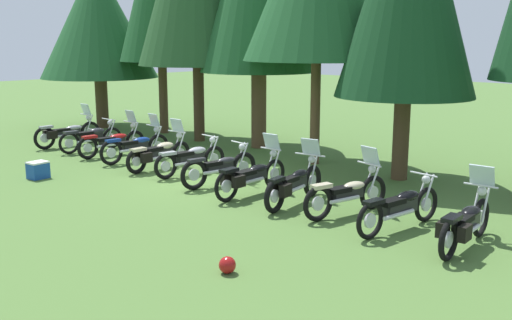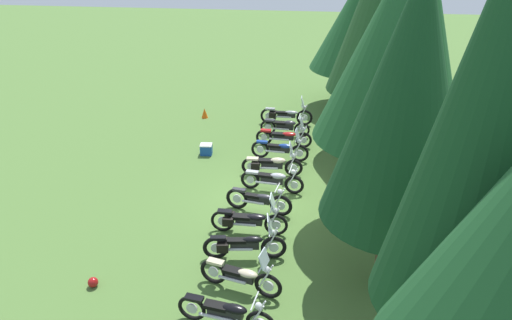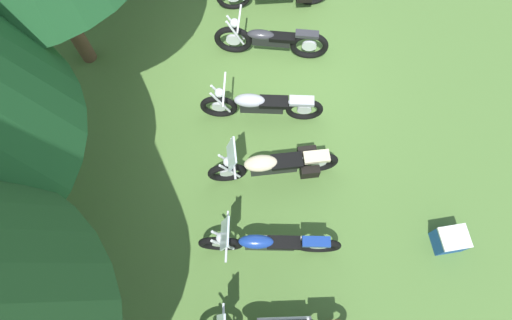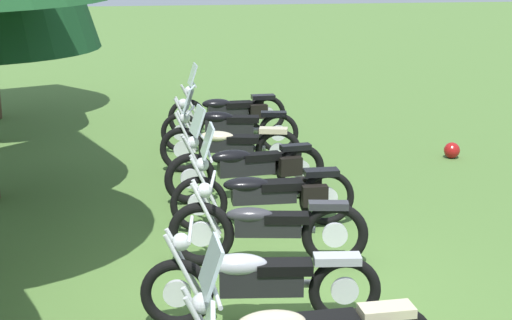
{
  "view_description": "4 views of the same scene",
  "coord_description": "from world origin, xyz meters",
  "views": [
    {
      "loc": [
        10.79,
        -9.99,
        3.55
      ],
      "look_at": [
        1.6,
        0.19,
        0.72
      ],
      "focal_mm": 41.0,
      "sensor_mm": 36.0,
      "label": 1
    },
    {
      "loc": [
        13.68,
        1.44,
        8.46
      ],
      "look_at": [
        -1.46,
        -0.47,
        0.83
      ],
      "focal_mm": 33.09,
      "sensor_mm": 36.0,
      "label": 2
    },
    {
      "loc": [
        -4.54,
        0.56,
        7.5
      ],
      "look_at": [
        -1.99,
        0.38,
        0.94
      ],
      "focal_mm": 30.61,
      "sensor_mm": 36.0,
      "label": 3
    },
    {
      "loc": [
        -7.44,
        1.24,
        3.5
      ],
      "look_at": [
        1.85,
        -0.16,
        0.91
      ],
      "focal_mm": 54.98,
      "sensor_mm": 36.0,
      "label": 4
    }
  ],
  "objects": [
    {
      "name": "motorcycle_7",
      "position": [
        1.88,
        -0.3,
        0.48
      ],
      "size": [
        0.63,
        2.37,
        1.37
      ],
      "rotation": [
        0.0,
        0.0,
        1.57
      ],
      "color": "black",
      "rests_on": "ground_plane"
    },
    {
      "name": "motorcycle_8",
      "position": [
        3.11,
        -0.24,
        0.47
      ],
      "size": [
        0.79,
        2.35,
        1.37
      ],
      "rotation": [
        0.0,
        0.0,
        1.71
      ],
      "color": "black",
      "rests_on": "ground_plane"
    },
    {
      "name": "motorcycle_6",
      "position": [
        0.67,
        -0.1,
        0.44
      ],
      "size": [
        0.67,
        2.23,
        1.03
      ],
      "rotation": [
        0.0,
        0.0,
        1.4
      ],
      "color": "black",
      "rests_on": "ground_plane"
    },
    {
      "name": "motorcycle_11",
      "position": [
        7.03,
        -0.43,
        0.47
      ],
      "size": [
        0.63,
        2.26,
        1.37
      ],
      "rotation": [
        0.0,
        0.0,
        1.62
      ],
      "color": "black",
      "rests_on": "ground_plane"
    },
    {
      "name": "motorcycle_10",
      "position": [
        5.7,
        -0.26,
        0.46
      ],
      "size": [
        0.67,
        2.38,
        1.0
      ],
      "rotation": [
        0.0,
        0.0,
        1.41
      ],
      "color": "black",
      "rests_on": "ground_plane"
    },
    {
      "name": "ground_plane",
      "position": [
        0.0,
        0.0,
        0.0
      ],
      "size": [
        80.0,
        80.0,
        0.0
      ],
      "primitive_type": "plane",
      "color": "#4C7033"
    },
    {
      "name": "dropped_helmet",
      "position": [
        4.75,
        -3.96,
        0.14
      ],
      "size": [
        0.27,
        0.27,
        0.27
      ],
      "primitive_type": "sphere",
      "color": "maroon",
      "rests_on": "ground_plane"
    },
    {
      "name": "motorcycle_5",
      "position": [
        -0.74,
        0.2,
        0.45
      ],
      "size": [
        0.68,
        2.27,
        1.0
      ],
      "rotation": [
        0.0,
        0.0,
        1.46
      ],
      "color": "black",
      "rests_on": "ground_plane"
    },
    {
      "name": "motorcycle_9",
      "position": [
        4.41,
        -0.11,
        0.47
      ],
      "size": [
        0.8,
        2.22,
        1.38
      ],
      "rotation": [
        0.0,
        0.0,
        1.33
      ],
      "color": "black",
      "rests_on": "ground_plane"
    }
  ]
}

